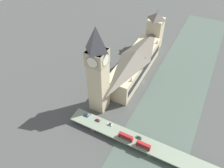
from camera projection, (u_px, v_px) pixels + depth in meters
ground_plane at (144, 82)px, 225.37m from camera, size 600.00×600.00×0.00m
river_water at (176, 93)px, 214.00m from camera, size 54.58×360.00×0.30m
parliament_hall at (135, 63)px, 225.61m from camera, size 23.22×92.22×29.28m
clock_tower at (98, 70)px, 172.56m from camera, size 15.06×15.06×80.65m
victoria_tower at (155, 31)px, 258.19m from camera, size 16.73×16.73×49.53m
road_bridge at (152, 147)px, 165.27m from camera, size 141.17×13.25×5.13m
double_decker_bus_lead at (126, 137)px, 168.04m from camera, size 11.93×2.57×4.94m
double_decker_bus_mid at (143, 145)px, 162.56m from camera, size 11.22×2.54×4.88m
car_northbound_lead at (139, 137)px, 169.78m from camera, size 4.65×1.75×1.45m
car_northbound_mid at (98, 120)px, 182.14m from camera, size 4.30×1.80×1.48m
car_northbound_tail at (86, 115)px, 186.02m from camera, size 4.78×1.93×1.51m
car_southbound_mid at (110, 124)px, 179.09m from camera, size 4.18×1.91×1.40m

